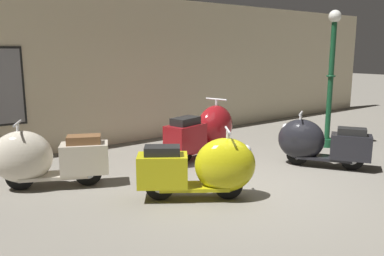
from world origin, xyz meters
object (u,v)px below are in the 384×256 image
at_px(scooter_0, 42,158).
at_px(scooter_3, 316,142).
at_px(scooter_2, 207,130).
at_px(scooter_1, 206,168).
at_px(lamppost, 331,79).

distance_m(scooter_0, scooter_3, 4.61).
relative_size(scooter_0, scooter_3, 1.09).
bearing_deg(scooter_2, scooter_1, -144.30).
height_order(scooter_0, scooter_2, scooter_2).
bearing_deg(scooter_1, scooter_3, 36.06).
bearing_deg(scooter_2, scooter_3, -74.35).
height_order(scooter_0, scooter_1, scooter_0).
relative_size(scooter_2, lamppost, 0.66).
xyz_separation_m(scooter_0, scooter_3, (4.25, -1.79, -0.03)).
height_order(scooter_1, scooter_2, scooter_2).
height_order(scooter_2, scooter_3, scooter_2).
distance_m(scooter_1, lamppost, 4.25).
relative_size(scooter_2, scooter_3, 1.19).
relative_size(scooter_1, scooter_3, 1.02).
bearing_deg(scooter_3, scooter_2, -1.63).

